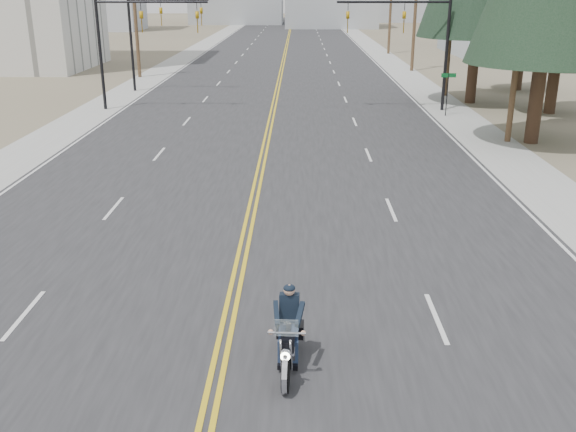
# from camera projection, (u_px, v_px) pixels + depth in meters

# --- Properties ---
(ground_plane) EXTENTS (400.00, 400.00, 0.00)m
(ground_plane) POSITION_uv_depth(u_px,v_px,m) (207.00, 423.00, 11.75)
(ground_plane) COLOR #776D56
(ground_plane) RESTS_ON ground
(road) EXTENTS (20.00, 200.00, 0.01)m
(road) POSITION_uv_depth(u_px,v_px,m) (285.00, 54.00, 77.67)
(road) COLOR #303033
(road) RESTS_ON ground
(sidewalk_left) EXTENTS (3.00, 200.00, 0.01)m
(sidewalk_left) POSITION_uv_depth(u_px,v_px,m) (190.00, 53.00, 77.85)
(sidewalk_left) COLOR #A5A5A0
(sidewalk_left) RESTS_ON ground
(sidewalk_right) EXTENTS (3.00, 200.00, 0.01)m
(sidewalk_right) POSITION_uv_depth(u_px,v_px,m) (380.00, 54.00, 77.50)
(sidewalk_right) COLOR #A5A5A0
(sidewalk_right) RESTS_ON ground
(traffic_mast_left) EXTENTS (7.10, 0.26, 7.00)m
(traffic_mast_left) POSITION_uv_depth(u_px,v_px,m) (130.00, 31.00, 40.36)
(traffic_mast_left) COLOR black
(traffic_mast_left) RESTS_ON ground
(traffic_mast_right) EXTENTS (7.10, 0.26, 7.00)m
(traffic_mast_right) POSITION_uv_depth(u_px,v_px,m) (416.00, 32.00, 40.09)
(traffic_mast_right) COLOR black
(traffic_mast_right) RESTS_ON ground
(traffic_mast_far) EXTENTS (6.10, 0.26, 7.00)m
(traffic_mast_far) POSITION_uv_depth(u_px,v_px,m) (152.00, 25.00, 47.93)
(traffic_mast_far) COLOR black
(traffic_mast_far) RESTS_ON ground
(street_sign) EXTENTS (0.90, 0.06, 2.62)m
(street_sign) POSITION_uv_depth(u_px,v_px,m) (448.00, 87.00, 39.23)
(street_sign) COLOR black
(street_sign) RESTS_ON ground
(utility_pole_b) EXTENTS (2.20, 0.30, 11.50)m
(utility_pole_b) POSITION_uv_depth(u_px,v_px,m) (521.00, 21.00, 31.21)
(utility_pole_b) COLOR brown
(utility_pole_b) RESTS_ON ground
(utility_pole_c) EXTENTS (2.20, 0.30, 11.00)m
(utility_pole_c) POSITION_uv_depth(u_px,v_px,m) (452.00, 15.00, 45.42)
(utility_pole_c) COLOR brown
(utility_pole_c) RESTS_ON ground
(utility_pole_d) EXTENTS (2.20, 0.30, 11.50)m
(utility_pole_d) POSITION_uv_depth(u_px,v_px,m) (416.00, 5.00, 59.47)
(utility_pole_d) COLOR brown
(utility_pole_d) RESTS_ON ground
(utility_pole_e) EXTENTS (2.20, 0.30, 11.00)m
(utility_pole_e) POSITION_uv_depth(u_px,v_px,m) (391.00, 4.00, 75.56)
(utility_pole_e) COLOR brown
(utility_pole_e) RESTS_ON ground
(utility_pole_left) EXTENTS (2.20, 0.30, 10.50)m
(utility_pole_left) POSITION_uv_depth(u_px,v_px,m) (135.00, 13.00, 55.31)
(utility_pole_left) COLOR brown
(utility_pole_left) RESTS_ON ground
(motorcyclist) EXTENTS (1.09, 2.32, 1.77)m
(motorcyclist) POSITION_uv_depth(u_px,v_px,m) (288.00, 330.00, 13.17)
(motorcyclist) COLOR black
(motorcyclist) RESTS_ON ground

